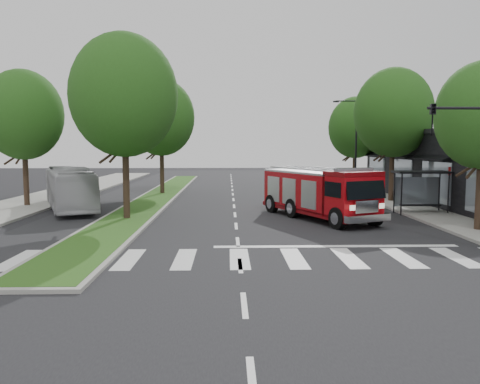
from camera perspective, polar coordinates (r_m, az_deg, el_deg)
name	(u,v)px	position (r m, az deg, el deg)	size (l,w,h in m)	color
ground	(238,242)	(20.11, -0.28, -6.12)	(140.00, 140.00, 0.00)	black
sidewalk_right	(427,208)	(32.62, 21.86, -1.88)	(5.00, 80.00, 0.15)	gray
sidewalk_left	(6,210)	(33.11, -26.66, -1.97)	(5.00, 80.00, 0.15)	gray
median	(159,196)	(38.32, -9.85, -0.50)	(3.00, 50.00, 0.15)	gray
bus_shelter	(420,180)	(30.23, 21.12, 1.33)	(3.20, 1.60, 2.61)	black
tree_right_mid	(393,113)	(35.82, 18.19, 9.15)	(5.60, 5.60, 9.72)	black
tree_right_far	(355,128)	(45.32, 13.89, 7.63)	(5.00, 5.00, 8.73)	black
tree_median_near	(124,95)	(26.44, -13.95, 11.35)	(5.80, 5.80, 10.16)	black
tree_median_far	(161,118)	(40.16, -9.59, 8.93)	(5.60, 5.60, 9.72)	black
tree_left_mid	(23,115)	(34.55, -24.93, 8.52)	(5.20, 5.20, 9.16)	black
streetlight_right_far	(354,142)	(41.13, 13.77, 5.97)	(2.11, 0.20, 8.00)	black
fire_engine	(318,193)	(26.77, 9.51, -0.16)	(5.84, 8.95, 3.00)	#650509
city_bus	(70,188)	(32.16, -20.04, 0.42)	(2.31, 9.89, 2.76)	#B3B3B7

